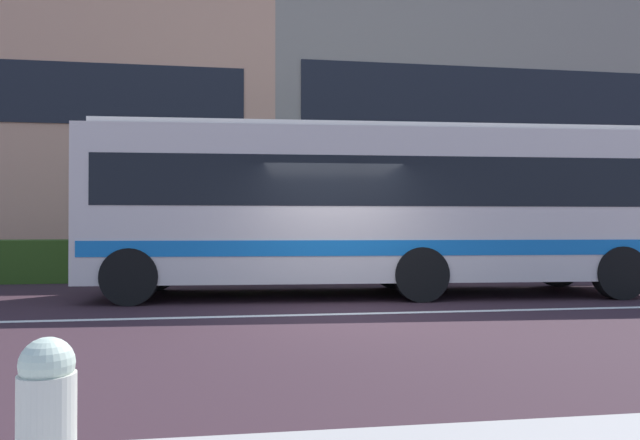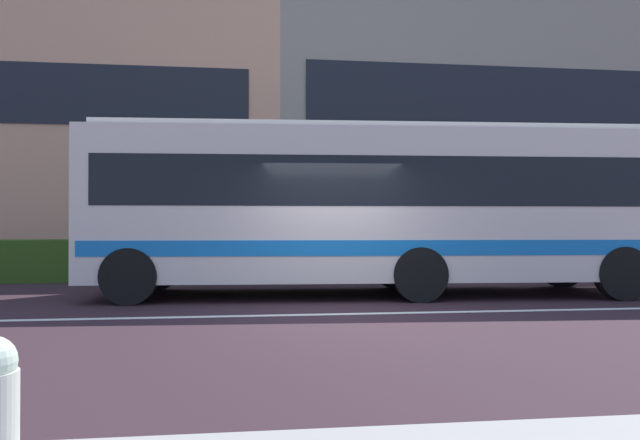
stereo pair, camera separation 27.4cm
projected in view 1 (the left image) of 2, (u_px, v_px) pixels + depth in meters
The scene contains 5 objects.
ground_plane at pixel (347, 314), 8.89m from camera, with size 160.00×160.00×0.00m, color #301E26.
lane_centre_line at pixel (347, 314), 8.89m from camera, with size 60.00×0.16×0.01m, color silver.
hedge_row_far at pixel (208, 259), 14.63m from camera, with size 12.47×1.10×1.04m, color #315219.
apartment_block_right at pixel (507, 143), 24.25m from camera, with size 20.44×9.76×9.85m.
transit_bus at pixel (373, 204), 11.44m from camera, with size 11.12×3.12×3.31m.
Camera 1 is at (-1.72, -8.75, 1.38)m, focal length 31.92 mm.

